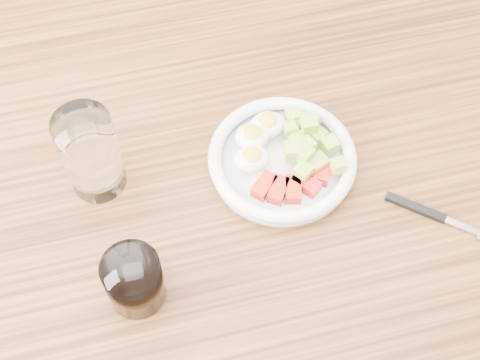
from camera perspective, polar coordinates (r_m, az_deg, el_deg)
name	(u,v)px	position (r m, az deg, el deg)	size (l,w,h in m)	color
dining_table	(248,230)	(0.98, 0.71, -4.32)	(1.50, 0.90, 0.77)	brown
bowl	(282,157)	(0.91, 3.59, 1.99)	(0.20, 0.20, 0.05)	white
fork	(432,214)	(0.91, 16.10, -2.83)	(0.14, 0.12, 0.01)	black
water_glass	(91,154)	(0.87, -12.64, 2.22)	(0.07, 0.07, 0.13)	white
coffee_glass	(134,281)	(0.81, -9.02, -8.47)	(0.07, 0.07, 0.08)	white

